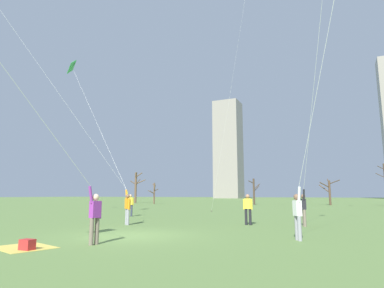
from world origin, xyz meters
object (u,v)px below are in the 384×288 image
at_px(kite_flyer_foreground_left_white, 307,177).
at_px(bare_tree_center, 136,186).
at_px(kite_flyer_far_back_green, 110,163).
at_px(kite_flyer_midfield_left_pink, 44,143).
at_px(kite_flyer_foreground_right_red, 111,175).
at_px(picnic_spot, 26,246).
at_px(bare_tree_leftmost, 254,191).
at_px(bare_tree_left_of_center, 154,192).
at_px(kite_flyer_midfield_center_purple, 315,121).
at_px(bare_tree_far_right_edge, 329,191).
at_px(bystander_far_off_by_trees, 248,208).

distance_m(kite_flyer_foreground_left_white, bare_tree_center, 50.07).
bearing_deg(bare_tree_center, kite_flyer_far_back_green, -57.80).
distance_m(kite_flyer_midfield_left_pink, bare_tree_center, 54.53).
height_order(kite_flyer_foreground_right_red, picnic_spot, kite_flyer_foreground_right_red).
distance_m(kite_flyer_far_back_green, bare_tree_leftmost, 37.08).
relative_size(kite_flyer_midfield_left_pink, kite_flyer_far_back_green, 0.84).
relative_size(kite_flyer_midfield_left_pink, bare_tree_left_of_center, 2.77).
relative_size(kite_flyer_midfield_left_pink, kite_flyer_midfield_center_purple, 0.51).
xyz_separation_m(kite_flyer_midfield_left_pink, kite_flyer_far_back_green, (-4.81, 8.90, 0.45)).
bearing_deg(kite_flyer_midfield_center_purple, kite_flyer_foreground_left_white, 98.19).
relative_size(kite_flyer_midfield_left_pink, bare_tree_leftmost, 2.43).
bearing_deg(kite_flyer_foreground_right_red, kite_flyer_midfield_left_pink, -58.54).
bearing_deg(picnic_spot, bare_tree_far_right_edge, 81.54).
bearing_deg(kite_flyer_far_back_green, bare_tree_leftmost, 90.45).
xyz_separation_m(kite_flyer_midfield_center_purple, kite_flyer_far_back_green, (-11.79, 4.36, -0.48)).
xyz_separation_m(kite_flyer_midfield_left_pink, bystander_far_off_by_trees, (3.04, 10.73, -2.14)).
relative_size(kite_flyer_foreground_left_white, bare_tree_leftmost, 3.30).
relative_size(kite_flyer_foreground_left_white, bare_tree_left_of_center, 3.76).
xyz_separation_m(bare_tree_leftmost, bare_tree_center, (-23.38, 0.53, 0.98)).
distance_m(kite_flyer_midfield_left_pink, kite_flyer_far_back_green, 10.13).
bearing_deg(bare_tree_leftmost, kite_flyer_midfield_center_purple, -73.75).
height_order(picnic_spot, bare_tree_leftmost, bare_tree_leftmost).
bearing_deg(kite_flyer_foreground_right_red, bare_tree_left_of_center, 115.57).
xyz_separation_m(kite_flyer_foreground_left_white, bare_tree_center, (-34.62, 36.16, 0.76)).
bearing_deg(kite_flyer_midfield_center_purple, bare_tree_center, 130.20).
height_order(kite_flyer_midfield_center_purple, picnic_spot, kite_flyer_midfield_center_purple).
bearing_deg(kite_flyer_midfield_center_purple, picnic_spot, -153.09).
relative_size(kite_flyer_foreground_right_red, bystander_far_off_by_trees, 11.67).
bearing_deg(kite_flyer_midfield_left_pink, kite_flyer_far_back_green, 118.40).
distance_m(kite_flyer_midfield_left_pink, kite_flyer_midfield_center_purple, 8.37).
xyz_separation_m(bystander_far_off_by_trees, bare_tree_center, (-31.53, 35.77, 2.31)).
bearing_deg(picnic_spot, bare_tree_center, 120.84).
relative_size(kite_flyer_foreground_right_red, bare_tree_leftmost, 4.48).
xyz_separation_m(bare_tree_far_right_edge, bare_tree_left_of_center, (-28.54, -5.22, -0.21)).
xyz_separation_m(kite_flyer_midfield_left_pink, kite_flyer_foreground_right_red, (-7.90, 12.91, 0.00)).
xyz_separation_m(picnic_spot, bare_tree_center, (-27.47, 46.01, 3.13)).
bearing_deg(bare_tree_center, kite_flyer_midfield_left_pink, -58.51).
xyz_separation_m(kite_flyer_midfield_left_pink, picnic_spot, (-1.02, 0.49, -2.95)).
height_order(kite_flyer_far_back_green, bare_tree_leftmost, kite_flyer_far_back_green).
distance_m(kite_flyer_foreground_left_white, bare_tree_far_right_edge, 38.14).
bearing_deg(kite_flyer_foreground_right_red, bare_tree_leftmost, 85.16).
relative_size(kite_flyer_far_back_green, bare_tree_far_right_edge, 2.97).
bearing_deg(kite_flyer_far_back_green, bare_tree_center, 122.20).
bearing_deg(kite_flyer_far_back_green, bare_tree_far_right_edge, 74.56).
xyz_separation_m(kite_flyer_foreground_left_white, kite_flyer_midfield_center_purple, (0.83, -5.79, 1.51)).
bearing_deg(bare_tree_leftmost, kite_flyer_foreground_left_white, -72.49).
height_order(kite_flyer_foreground_left_white, kite_flyer_foreground_right_red, kite_flyer_foreground_right_red).
distance_m(bystander_far_off_by_trees, picnic_spot, 11.05).
distance_m(kite_flyer_far_back_green, bystander_far_off_by_trees, 8.47).
height_order(bare_tree_far_right_edge, bare_tree_center, bare_tree_center).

